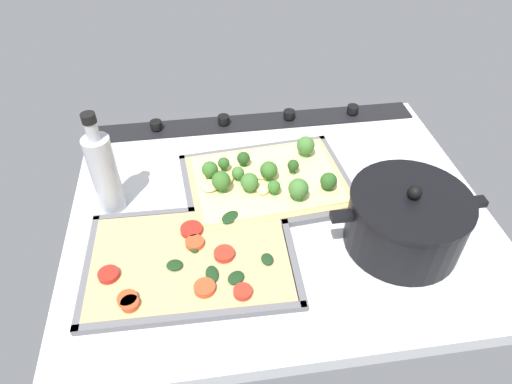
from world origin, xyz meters
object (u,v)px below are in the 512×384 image
broccoli_pizza (266,179)px  cooking_pot (406,220)px  baking_tray_back (191,261)px  oil_bottle (104,172)px  veggie_pizza_back (190,259)px  baking_tray_front (267,184)px

broccoli_pizza → cooking_pot: size_ratio=1.20×
baking_tray_back → cooking_pot: 38.02cm
baking_tray_back → oil_bottle: size_ratio=1.73×
baking_tray_back → veggie_pizza_back: bearing=86.4°
veggie_pizza_back → broccoli_pizza: bearing=-131.7°
broccoli_pizza → baking_tray_back: broccoli_pizza is taller
baking_tray_front → broccoli_pizza: 1.82cm
cooking_pot → baking_tray_back: bearing=-1.0°
broccoli_pizza → baking_tray_back: 24.01cm
baking_tray_back → cooking_pot: bearing=179.0°
baking_tray_back → cooking_pot: cooking_pot is taller
baking_tray_front → veggie_pizza_back: (16.36, 18.36, 0.72)cm
baking_tray_front → baking_tray_back: 24.36cm
oil_bottle → broccoli_pizza: bearing=-177.3°
baking_tray_front → broccoli_pizza: size_ratio=1.08×
baking_tray_front → cooking_pot: size_ratio=1.29×
baking_tray_front → veggie_pizza_back: 24.60cm
cooking_pot → baking_tray_front: bearing=-41.3°
oil_bottle → veggie_pizza_back: bearing=131.0°
cooking_pot → oil_bottle: bearing=-18.1°
baking_tray_front → broccoli_pizza: (0.28, 0.29, 1.77)cm
broccoli_pizza → oil_bottle: (30.54, 1.46, 6.59)cm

